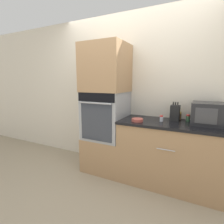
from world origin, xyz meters
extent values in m
plane|color=gray|center=(0.00, 0.00, 0.00)|extent=(12.00, 12.00, 0.00)
cube|color=beige|center=(0.00, 0.63, 1.25)|extent=(8.00, 0.05, 2.50)
cube|color=#A87F56|center=(-0.32, 0.30, 0.27)|extent=(0.64, 0.60, 0.53)
cube|color=#9EA0A5|center=(-0.32, 0.30, 0.90)|extent=(0.62, 0.59, 0.74)
cube|color=black|center=(-0.32, 0.00, 1.21)|extent=(0.60, 0.01, 0.13)
cube|color=#3FBFF2|center=(-0.32, 0.00, 1.21)|extent=(0.09, 0.00, 0.03)
cube|color=#333842|center=(-0.32, 0.00, 0.85)|extent=(0.51, 0.01, 0.55)
cylinder|color=#9EA0A5|center=(-0.32, -0.03, 1.13)|extent=(0.53, 0.02, 0.02)
cube|color=#A87F56|center=(-0.32, 0.30, 1.63)|extent=(0.64, 0.60, 0.71)
cube|color=#A87F56|center=(0.67, 0.30, 0.43)|extent=(1.34, 0.60, 0.86)
cube|color=black|center=(0.67, 0.30, 0.87)|extent=(1.36, 0.63, 0.03)
cylinder|color=#B7B7BC|center=(0.67, -0.01, 0.62)|extent=(0.22, 0.01, 0.01)
cube|color=#232326|center=(1.10, 0.39, 1.03)|extent=(0.38, 0.37, 0.28)
cube|color=#3D3D3F|center=(1.07, 0.20, 1.03)|extent=(0.23, 0.01, 0.19)
cube|color=black|center=(0.70, 0.45, 1.00)|extent=(0.12, 0.14, 0.21)
cylinder|color=black|center=(0.67, 0.45, 1.13)|extent=(0.02, 0.02, 0.04)
cylinder|color=black|center=(0.70, 0.45, 1.13)|extent=(0.02, 0.02, 0.04)
cylinder|color=black|center=(0.73, 0.45, 1.13)|extent=(0.02, 0.02, 0.04)
cylinder|color=#B24C42|center=(0.25, 0.15, 0.91)|extent=(0.16, 0.16, 0.04)
cylinder|color=brown|center=(0.75, 0.55, 0.93)|extent=(0.05, 0.05, 0.08)
cylinder|color=gold|center=(0.75, 0.55, 0.99)|extent=(0.05, 0.05, 0.02)
cylinder|color=#427047|center=(0.87, 0.47, 0.93)|extent=(0.05, 0.05, 0.07)
cylinder|color=red|center=(0.87, 0.47, 0.97)|extent=(0.05, 0.05, 0.02)
cylinder|color=silver|center=(0.54, 0.29, 0.92)|extent=(0.05, 0.05, 0.07)
cylinder|color=red|center=(0.54, 0.29, 0.97)|extent=(0.04, 0.04, 0.02)
camera|label=1|loc=(0.99, -2.09, 1.43)|focal=28.00mm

